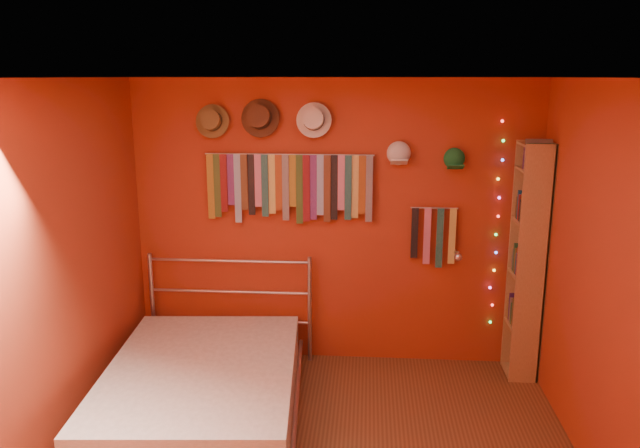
% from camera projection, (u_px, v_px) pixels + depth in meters
% --- Properties ---
extents(back_wall, '(3.50, 0.02, 2.50)m').
position_uv_depth(back_wall, '(334.00, 224.00, 5.45)').
color(back_wall, maroon).
rests_on(back_wall, ground).
extents(right_wall, '(0.02, 3.50, 2.50)m').
position_uv_depth(right_wall, '(618.00, 299.00, 3.62)').
color(right_wall, maroon).
rests_on(right_wall, ground).
extents(left_wall, '(0.02, 3.50, 2.50)m').
position_uv_depth(left_wall, '(38.00, 283.00, 3.88)').
color(left_wall, maroon).
rests_on(left_wall, ground).
extents(ceiling, '(3.50, 3.50, 0.02)m').
position_uv_depth(ceiling, '(318.00, 78.00, 3.46)').
color(ceiling, white).
rests_on(ceiling, back_wall).
extents(tie_rack, '(1.45, 0.03, 0.60)m').
position_uv_depth(tie_rack, '(290.00, 184.00, 5.33)').
color(tie_rack, '#B2B2B7').
rests_on(tie_rack, back_wall).
extents(small_tie_rack, '(0.40, 0.03, 0.53)m').
position_uv_depth(small_tie_rack, '(434.00, 234.00, 5.33)').
color(small_tie_rack, '#B2B2B7').
rests_on(small_tie_rack, back_wall).
extents(fedora_olive, '(0.29, 0.16, 0.28)m').
position_uv_depth(fedora_olive, '(211.00, 121.00, 5.22)').
color(fedora_olive, brown).
rests_on(fedora_olive, back_wall).
extents(fedora_brown, '(0.32, 0.18, 0.32)m').
position_uv_depth(fedora_brown, '(259.00, 117.00, 5.18)').
color(fedora_brown, '#4D2D1B').
rests_on(fedora_brown, back_wall).
extents(fedora_white, '(0.30, 0.16, 0.29)m').
position_uv_depth(fedora_white, '(314.00, 119.00, 5.16)').
color(fedora_white, silver).
rests_on(fedora_white, back_wall).
extents(cap_white, '(0.19, 0.24, 0.19)m').
position_uv_depth(cap_white, '(399.00, 153.00, 5.21)').
color(cap_white, white).
rests_on(cap_white, back_wall).
extents(cap_green, '(0.18, 0.22, 0.18)m').
position_uv_depth(cap_green, '(454.00, 159.00, 5.18)').
color(cap_green, '#197434').
rests_on(cap_green, back_wall).
extents(fairy_lights, '(0.06, 0.02, 1.78)m').
position_uv_depth(fairy_lights, '(497.00, 225.00, 5.30)').
color(fairy_lights, '#FF3333').
rests_on(fairy_lights, back_wall).
extents(reading_lamp, '(0.07, 0.29, 0.09)m').
position_uv_depth(reading_lamp, '(458.00, 256.00, 5.20)').
color(reading_lamp, '#B2B2B7').
rests_on(reading_lamp, back_wall).
extents(bookshelf, '(0.25, 0.34, 2.00)m').
position_uv_depth(bookshelf, '(532.00, 261.00, 5.16)').
color(bookshelf, olive).
rests_on(bookshelf, ground).
extents(bed, '(1.61, 2.06, 0.97)m').
position_uv_depth(bed, '(202.00, 389.00, 4.67)').
color(bed, '#B2B2B7').
rests_on(bed, ground).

